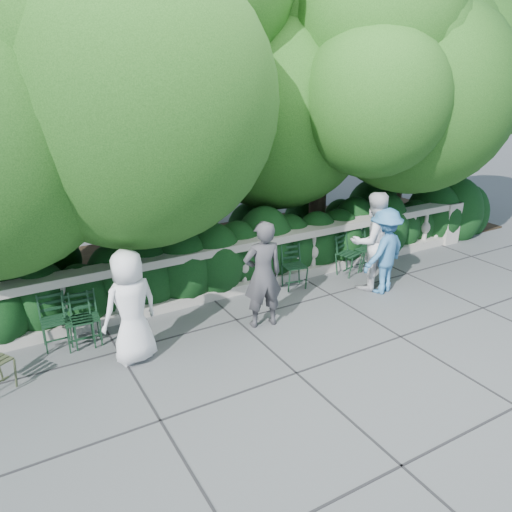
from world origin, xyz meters
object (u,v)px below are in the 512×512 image
chair_a (90,348)px  person_casual_man (372,241)px  chair_e (367,271)px  chair_f (354,276)px  person_woman_grey (263,275)px  chair_c (83,351)px  chair_weathered (5,394)px  person_businessman (131,307)px  chair_b (61,351)px  chair_d (297,290)px  person_older_blue (384,251)px

chair_a → person_casual_man: bearing=0.1°
chair_a → chair_e: (5.75, 0.23, 0.00)m
chair_f → person_woman_grey: size_ratio=0.47×
chair_c → chair_f: bearing=7.9°
chair_e → chair_weathered: same height
person_woman_grey → chair_f: bearing=-154.0°
chair_e → person_businessman: size_ratio=0.50×
person_woman_grey → chair_weathered: bearing=7.8°
chair_a → chair_b: 0.43m
chair_d → chair_c: bearing=-167.9°
chair_d → person_older_blue: 1.79m
chair_weathered → chair_e: bearing=-24.4°
chair_f → chair_e: bearing=-7.8°
chair_c → person_businessman: size_ratio=0.50×
chair_b → chair_f: (5.73, 0.00, 0.00)m
chair_c → chair_d: same height
chair_c → chair_weathered: (-1.12, -0.58, 0.00)m
person_casual_man → person_older_blue: size_ratio=1.16×
chair_f → chair_weathered: bearing=169.3°
chair_b → chair_f: 5.73m
person_businessman → chair_weathered: bearing=-13.9°
chair_c → chair_f: size_ratio=1.00×
chair_weathered → person_woman_grey: (3.89, -0.07, 0.90)m
person_woman_grey → chair_e: bearing=-155.1°
chair_e → chair_a: bearing=-180.0°
chair_c → person_older_blue: 5.49m
person_casual_man → chair_f: bearing=-92.5°
chair_d → chair_f: (1.41, 0.01, 0.00)m
chair_d → chair_f: same height
chair_f → person_older_blue: size_ratio=0.52×
person_woman_grey → chair_b: bearing=-6.3°
chair_a → person_older_blue: person_older_blue is taller
chair_a → chair_b: same height
chair_e → person_casual_man: bearing=-132.6°
chair_c → person_older_blue: person_older_blue is taller
chair_weathered → person_businessman: (1.75, -0.03, 0.85)m
chair_d → person_older_blue: (1.37, -0.82, 0.81)m
chair_b → chair_f: bearing=1.4°
chair_b → person_businessman: (0.92, -0.78, 0.85)m
chair_d → person_woman_grey: size_ratio=0.47×
chair_b → person_older_blue: size_ratio=0.52×
chair_b → chair_f: size_ratio=1.00×
chair_f → chair_c: bearing=164.6°
chair_d → person_casual_man: size_ratio=0.45×
chair_c → chair_weathered: size_ratio=1.00×
chair_c → person_woman_grey: size_ratio=0.47×
chair_f → chair_weathered: same height
chair_a → chair_e: same height
chair_c → chair_weathered: 1.27m
chair_a → chair_weathered: bearing=-149.4°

